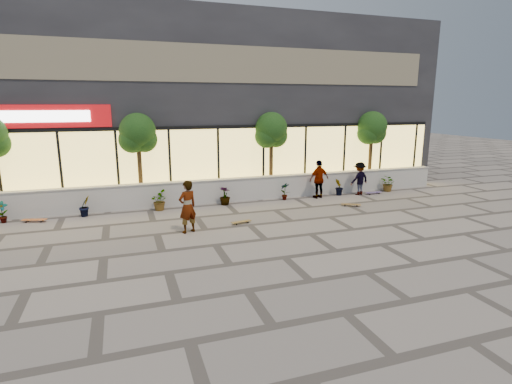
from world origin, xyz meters
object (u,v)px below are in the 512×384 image
object	(u,v)px
tree_mideast	(271,132)
skater_right_far	(359,179)
skateboard_center	(241,222)
skater_right_near	(319,179)
skateboard_left	(34,220)
skateboard_right_far	(374,192)
tree_midwest	(138,135)
skater_center	(187,207)
skateboard_right_near	(351,204)
tree_east	(372,130)

from	to	relation	value
tree_mideast	skater_right_far	xyz separation A→B (m)	(4.00, -1.40, -2.20)
tree_mideast	skateboard_center	world-z (taller)	tree_mideast
skater_right_near	skateboard_left	world-z (taller)	skater_right_near
skater_right_far	skateboard_right_far	world-z (taller)	skater_right_far
tree_midwest	skateboard_center	xyz separation A→B (m)	(3.27, -4.16, -2.91)
skater_center	skateboard_right_near	size ratio (longest dim) A/B	2.21
tree_mideast	tree_east	size ratio (longest dim) A/B	1.00
skateboard_center	skateboard_right_near	distance (m)	5.25
skateboard_left	skateboard_right_far	xyz separation A→B (m)	(14.67, -0.05, -0.00)
tree_mideast	skateboard_right_far	size ratio (longest dim) A/B	4.63
skateboard_left	skateboard_right_far	bearing A→B (deg)	15.49
skateboard_center	skateboard_right_far	world-z (taller)	skateboard_right_far
skateboard_right_near	skateboard_right_far	world-z (taller)	skateboard_right_far
tree_mideast	tree_midwest	bearing A→B (deg)	180.00
tree_east	skater_right_far	world-z (taller)	tree_east
tree_midwest	skateboard_right_near	bearing A→B (deg)	-21.03
tree_midwest	skater_center	xyz separation A→B (m)	(1.27, -4.54, -2.08)
tree_midwest	skateboard_center	size ratio (longest dim) A/B	5.00
skater_right_far	skateboard_right_far	distance (m)	1.03
tree_midwest	skateboard_right_far	world-z (taller)	tree_midwest
skater_right_near	skateboard_right_far	world-z (taller)	skater_right_near
skater_center	skater_right_far	world-z (taller)	skater_center
skater_right_far	tree_mideast	bearing A→B (deg)	-31.71
skateboard_right_near	skateboard_right_far	distance (m)	2.86
skateboard_center	skater_right_far	bearing A→B (deg)	11.01
skateboard_left	skateboard_center	bearing A→B (deg)	-4.58
skater_center	skater_right_far	bearing A→B (deg)	175.94
skateboard_right_near	skater_center	bearing A→B (deg)	-140.04
tree_midwest	skateboard_right_near	distance (m)	9.49
tree_east	skateboard_center	size ratio (longest dim) A/B	5.00
skateboard_left	tree_midwest	bearing A→B (deg)	36.57
skateboard_center	skateboard_right_far	size ratio (longest dim) A/B	0.93
skater_right_far	skateboard_right_near	size ratio (longest dim) A/B	1.93
skater_right_near	skater_right_far	xyz separation A→B (m)	(2.16, 0.00, -0.10)
tree_east	skateboard_right_far	size ratio (longest dim) A/B	4.63
tree_midwest	skater_right_far	world-z (taller)	tree_midwest
tree_east	skateboard_left	world-z (taller)	tree_east
skater_right_near	tree_midwest	bearing A→B (deg)	-20.14
tree_midwest	tree_east	size ratio (longest dim) A/B	1.00
tree_east	tree_mideast	bearing A→B (deg)	180.00
skater_right_near	skateboard_right_far	bearing A→B (deg)	166.93
tree_midwest	skater_center	world-z (taller)	tree_midwest
skater_right_near	skateboard_left	size ratio (longest dim) A/B	1.99
skater_right_near	skateboard_center	world-z (taller)	skater_right_near
tree_midwest	skateboard_center	bearing A→B (deg)	-51.88
skater_right_near	skater_right_far	distance (m)	2.16
skateboard_center	skateboard_right_far	xyz separation A→B (m)	(7.47, 2.61, 0.01)
tree_mideast	skater_right_far	world-z (taller)	tree_mideast
skateboard_right_near	skateboard_center	bearing A→B (deg)	-140.19
tree_mideast	skater_center	xyz separation A→B (m)	(-4.73, -4.54, -2.08)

